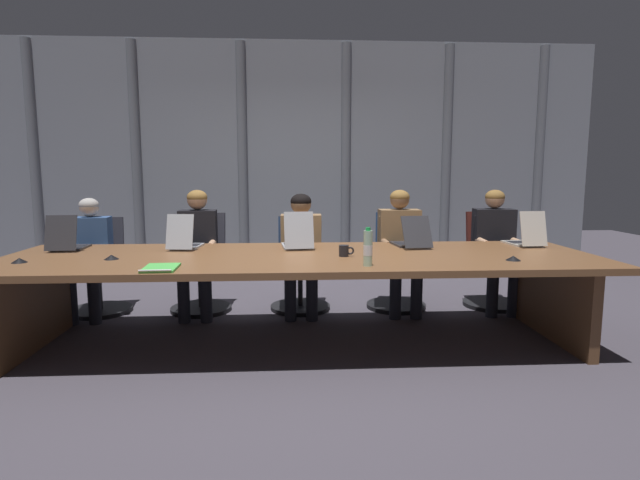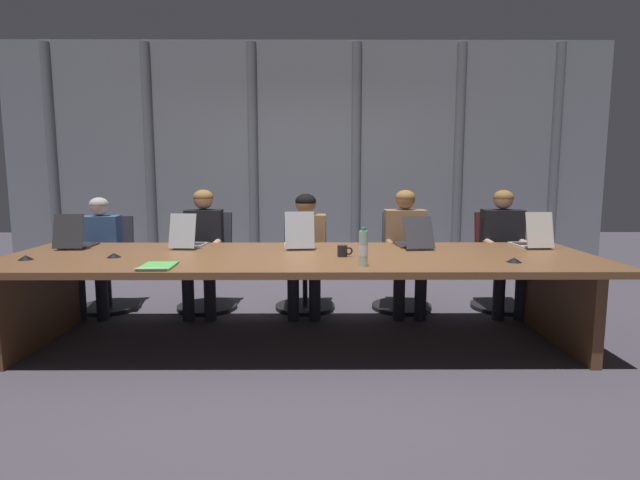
{
  "view_description": "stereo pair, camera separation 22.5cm",
  "coord_description": "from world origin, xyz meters",
  "px_view_note": "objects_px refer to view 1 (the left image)",
  "views": [
    {
      "loc": [
        -0.09,
        -3.96,
        1.38
      ],
      "look_at": [
        0.16,
        0.14,
        0.82
      ],
      "focal_mm": 28.41,
      "sensor_mm": 36.0,
      "label": 1
    },
    {
      "loc": [
        0.14,
        -3.97,
        1.38
      ],
      "look_at": [
        0.16,
        0.14,
        0.82
      ],
      "focal_mm": 28.41,
      "sensor_mm": 36.0,
      "label": 2
    }
  ],
  "objects_px": {
    "laptop_left_end": "(68,243)",
    "person_left_end": "(89,250)",
    "water_bottle_primary": "(368,248)",
    "office_chair_right_end": "(492,270)",
    "coffee_mug_near": "(344,251)",
    "person_left_mid": "(197,245)",
    "person_center": "(301,245)",
    "office_chair_center": "(300,274)",
    "laptop_left_mid": "(185,242)",
    "conference_mic_middle": "(19,260)",
    "spiral_notepad": "(161,268)",
    "office_chair_right_mid": "(396,272)",
    "conference_mic_right_side": "(513,258)",
    "laptop_right_mid": "(411,240)",
    "laptop_center": "(297,241)",
    "conference_mic_left_side": "(111,257)",
    "laptop_right_end": "(525,239)",
    "person_right_end": "(496,242)",
    "office_chair_left_mid": "(201,274)",
    "person_right_mid": "(401,243)"
  },
  "relations": [
    {
      "from": "laptop_left_end",
      "to": "person_left_end",
      "type": "xyz_separation_m",
      "value": [
        -0.03,
        0.51,
        -0.14
      ]
    },
    {
      "from": "laptop_left_end",
      "to": "water_bottle_primary",
      "type": "distance_m",
      "value": 2.58
    },
    {
      "from": "office_chair_right_end",
      "to": "coffee_mug_near",
      "type": "bearing_deg",
      "value": -57.31
    },
    {
      "from": "person_left_mid",
      "to": "person_center",
      "type": "height_order",
      "value": "person_left_mid"
    },
    {
      "from": "office_chair_center",
      "to": "office_chair_right_end",
      "type": "distance_m",
      "value": 1.99
    },
    {
      "from": "laptop_left_mid",
      "to": "conference_mic_middle",
      "type": "height_order",
      "value": "laptop_left_mid"
    },
    {
      "from": "laptop_left_end",
      "to": "spiral_notepad",
      "type": "xyz_separation_m",
      "value": [
        1.0,
        -0.92,
        -0.05
      ]
    },
    {
      "from": "spiral_notepad",
      "to": "office_chair_center",
      "type": "bearing_deg",
      "value": 56.7
    },
    {
      "from": "laptop_left_mid",
      "to": "office_chair_right_mid",
      "type": "height_order",
      "value": "laptop_left_mid"
    },
    {
      "from": "laptop_left_mid",
      "to": "office_chair_right_mid",
      "type": "distance_m",
      "value": 2.14
    },
    {
      "from": "water_bottle_primary",
      "to": "coffee_mug_near",
      "type": "xyz_separation_m",
      "value": [
        -0.12,
        0.42,
        -0.08
      ]
    },
    {
      "from": "laptop_left_end",
      "to": "conference_mic_right_side",
      "type": "xyz_separation_m",
      "value": [
        3.54,
        -0.73,
        -0.04
      ]
    },
    {
      "from": "person_center",
      "to": "laptop_right_mid",
      "type": "bearing_deg",
      "value": 63.8
    },
    {
      "from": "office_chair_right_mid",
      "to": "person_center",
      "type": "relative_size",
      "value": 0.82
    },
    {
      "from": "person_left_mid",
      "to": "conference_mic_right_side",
      "type": "relative_size",
      "value": 10.95
    },
    {
      "from": "laptop_center",
      "to": "office_chair_center",
      "type": "relative_size",
      "value": 0.47
    },
    {
      "from": "person_center",
      "to": "conference_mic_middle",
      "type": "height_order",
      "value": "person_center"
    },
    {
      "from": "office_chair_right_end",
      "to": "conference_mic_right_side",
      "type": "xyz_separation_m",
      "value": [
        -0.43,
        -1.41,
        0.38
      ]
    },
    {
      "from": "person_left_end",
      "to": "laptop_right_mid",
      "type": "bearing_deg",
      "value": 74.58
    },
    {
      "from": "laptop_left_end",
      "to": "water_bottle_primary",
      "type": "height_order",
      "value": "laptop_left_end"
    },
    {
      "from": "laptop_left_mid",
      "to": "office_chair_right_end",
      "type": "relative_size",
      "value": 0.44
    },
    {
      "from": "person_left_mid",
      "to": "spiral_notepad",
      "type": "relative_size",
      "value": 3.85
    },
    {
      "from": "office_chair_center",
      "to": "person_left_end",
      "type": "height_order",
      "value": "person_left_end"
    },
    {
      "from": "person_left_mid",
      "to": "conference_mic_right_side",
      "type": "height_order",
      "value": "person_left_mid"
    },
    {
      "from": "office_chair_right_end",
      "to": "coffee_mug_near",
      "type": "xyz_separation_m",
      "value": [
        -1.67,
        -1.16,
        0.4
      ]
    },
    {
      "from": "office_chair_right_mid",
      "to": "conference_mic_left_side",
      "type": "xyz_separation_m",
      "value": [
        -2.43,
        -1.19,
        0.38
      ]
    },
    {
      "from": "laptop_left_end",
      "to": "laptop_center",
      "type": "distance_m",
      "value": 1.94
    },
    {
      "from": "water_bottle_primary",
      "to": "coffee_mug_near",
      "type": "bearing_deg",
      "value": 106.03
    },
    {
      "from": "laptop_right_end",
      "to": "person_right_end",
      "type": "xyz_separation_m",
      "value": [
        -0.05,
        0.51,
        -0.1
      ]
    },
    {
      "from": "person_left_end",
      "to": "spiral_notepad",
      "type": "xyz_separation_m",
      "value": [
        1.03,
        -1.44,
        0.09
      ]
    },
    {
      "from": "office_chair_center",
      "to": "person_left_mid",
      "type": "xyz_separation_m",
      "value": [
        -0.99,
        -0.16,
        0.33
      ]
    },
    {
      "from": "office_chair_right_mid",
      "to": "conference_mic_right_side",
      "type": "distance_m",
      "value": 1.57
    },
    {
      "from": "laptop_left_mid",
      "to": "water_bottle_primary",
      "type": "distance_m",
      "value": 1.71
    },
    {
      "from": "office_chair_right_end",
      "to": "water_bottle_primary",
      "type": "xyz_separation_m",
      "value": [
        -1.55,
        -1.57,
        0.48
      ]
    },
    {
      "from": "office_chair_left_mid",
      "to": "conference_mic_right_side",
      "type": "height_order",
      "value": "office_chair_left_mid"
    },
    {
      "from": "person_center",
      "to": "person_right_mid",
      "type": "bearing_deg",
      "value": 91.73
    },
    {
      "from": "laptop_left_mid",
      "to": "office_chair_right_mid",
      "type": "relative_size",
      "value": 0.44
    },
    {
      "from": "laptop_left_mid",
      "to": "conference_mic_left_side",
      "type": "distance_m",
      "value": 0.69
    },
    {
      "from": "office_chair_right_end",
      "to": "person_right_end",
      "type": "height_order",
      "value": "person_right_end"
    },
    {
      "from": "office_chair_right_mid",
      "to": "person_right_end",
      "type": "bearing_deg",
      "value": 89.92
    },
    {
      "from": "laptop_left_end",
      "to": "person_left_mid",
      "type": "relative_size",
      "value": 0.34
    },
    {
      "from": "office_chair_center",
      "to": "conference_mic_right_side",
      "type": "relative_size",
      "value": 8.38
    },
    {
      "from": "conference_mic_middle",
      "to": "person_right_mid",
      "type": "bearing_deg",
      "value": 20.39
    },
    {
      "from": "person_right_end",
      "to": "coffee_mug_near",
      "type": "relative_size",
      "value": 9.97
    },
    {
      "from": "laptop_right_mid",
      "to": "person_center",
      "type": "height_order",
      "value": "person_center"
    },
    {
      "from": "person_right_mid",
      "to": "person_right_end",
      "type": "xyz_separation_m",
      "value": [
        0.96,
        -0.0,
        -0.0
      ]
    },
    {
      "from": "office_chair_center",
      "to": "person_center",
      "type": "distance_m",
      "value": 0.36
    },
    {
      "from": "office_chair_left_mid",
      "to": "spiral_notepad",
      "type": "bearing_deg",
      "value": 3.25
    },
    {
      "from": "person_left_mid",
      "to": "person_right_end",
      "type": "relative_size",
      "value": 1.0
    },
    {
      "from": "laptop_right_mid",
      "to": "person_left_mid",
      "type": "distance_m",
      "value": 2.02
    }
  ]
}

